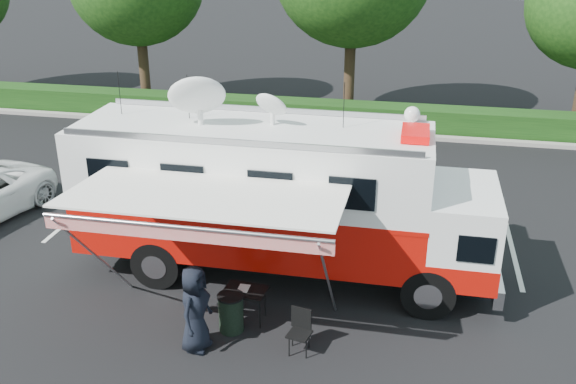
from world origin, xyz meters
name	(u,v)px	position (x,y,z in m)	size (l,w,h in m)	color
ground_plane	(284,273)	(0.00, 0.00, 0.00)	(120.00, 120.00, 0.00)	black
stall_lines	(288,218)	(-0.50, 3.00, 0.00)	(24.12, 5.50, 0.01)	silver
command_truck	(280,197)	(-0.08, 0.00, 1.97)	(9.57, 2.63, 4.60)	black
awning	(203,202)	(-0.94, -2.73, 2.96)	(5.22, 2.70, 3.15)	white
person	(198,347)	(-1.07, -3.17, 0.00)	(0.88, 0.57, 1.80)	black
folding_table	(245,292)	(-0.38, -2.07, 0.70)	(0.93, 0.70, 0.75)	black
folding_chair	(300,327)	(0.92, -2.81, 0.52)	(0.50, 0.52, 0.88)	black
trash_bin	(231,313)	(-0.58, -2.46, 0.41)	(0.55, 0.55, 0.82)	black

